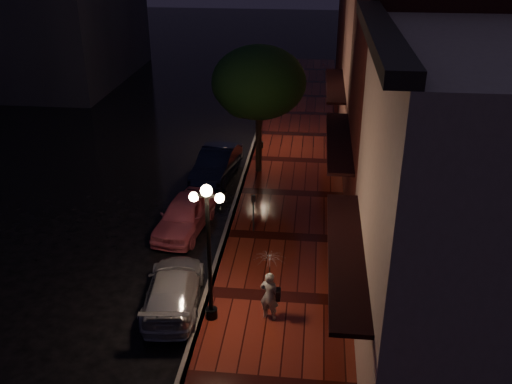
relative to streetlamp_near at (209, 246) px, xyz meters
The scene contains 15 objects.
ground 5.65m from the streetlamp_near, 94.00° to the left, with size 120.00×120.00×0.00m, color black.
sidewalk 5.91m from the streetlamp_near, 69.19° to the left, with size 4.50×60.00×0.15m, color #41110B.
curb 5.61m from the streetlamp_near, 94.00° to the left, with size 0.25×60.00×0.15m, color #595451.
storefront_near 6.92m from the streetlamp_near, ahead, with size 5.00×8.00×8.50m, color gray.
storefront_mid 10.08m from the streetlamp_near, 46.47° to the left, with size 5.00×8.00×11.00m, color #511914.
storefront_far 16.52m from the streetlamp_near, 66.09° to the left, with size 5.00×8.00×9.00m, color #8C5951.
storefront_extra 25.98m from the streetlamp_near, 75.10° to the left, with size 5.00×12.00×10.00m, color #511914.
streetlamp_near is the anchor object (origin of this frame).
streetlamp_far 14.00m from the streetlamp_near, 90.00° to the left, with size 0.96×0.36×4.31m.
street_tree 11.12m from the streetlamp_near, 88.65° to the left, with size 4.16×4.16×5.80m.
pink_car 5.99m from the streetlamp_near, 110.41° to the left, with size 1.57×3.90×1.33m, color #C65162.
navy_car 10.58m from the streetlamp_near, 98.84° to the left, with size 1.48×4.23×1.39m, color black.
silver_car 2.48m from the streetlamp_near, 152.44° to the left, with size 1.64×4.04×1.17m, color #95959C.
woman_with_umbrella 1.98m from the streetlamp_near, ahead, with size 0.91×0.93×2.20m.
parking_meter 5.57m from the streetlamp_near, 83.02° to the left, with size 0.16×0.14×1.47m.
Camera 1 is at (3.12, -18.37, 10.78)m, focal length 40.00 mm.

